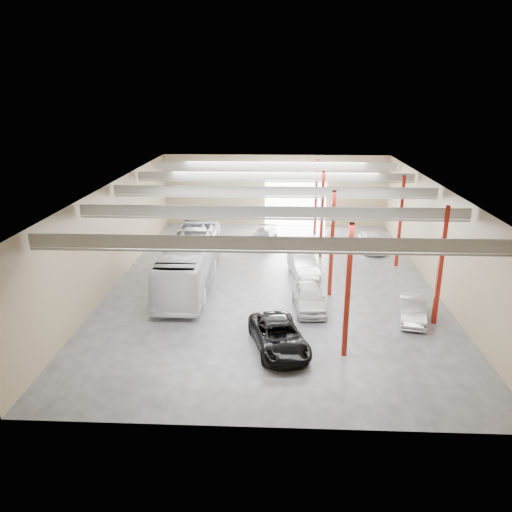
# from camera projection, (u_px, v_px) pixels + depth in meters

# --- Properties ---
(depot_shell) EXTENTS (22.12, 32.12, 7.06)m
(depot_shell) POSITION_uv_depth(u_px,v_px,m) (275.00, 212.00, 34.16)
(depot_shell) COLOR #414146
(depot_shell) RESTS_ON ground
(coach_bus) EXTENTS (2.96, 12.32, 3.43)m
(coach_bus) POSITION_uv_depth(u_px,v_px,m) (190.00, 262.00, 34.31)
(coach_bus) COLOR silver
(coach_bus) RESTS_ON ground
(black_sedan) EXTENTS (3.66, 5.76, 1.48)m
(black_sedan) POSITION_uv_depth(u_px,v_px,m) (279.00, 336.00, 25.98)
(black_sedan) COLOR black
(black_sedan) RESTS_ON ground
(car_row_a) EXTENTS (2.16, 4.70, 1.56)m
(car_row_a) POSITION_uv_depth(u_px,v_px,m) (309.00, 297.00, 30.82)
(car_row_a) COLOR silver
(car_row_a) RESTS_ON ground
(car_row_b) EXTENTS (2.40, 4.93, 1.56)m
(car_row_b) POSITION_uv_depth(u_px,v_px,m) (303.00, 266.00, 36.36)
(car_row_b) COLOR silver
(car_row_b) RESTS_ON ground
(car_row_c) EXTENTS (2.82, 4.97, 1.36)m
(car_row_c) POSITION_uv_depth(u_px,v_px,m) (263.00, 238.00, 43.64)
(car_row_c) COLOR slate
(car_row_c) RESTS_ON ground
(car_right_near) EXTENTS (2.16, 4.23, 1.33)m
(car_right_near) POSITION_uv_depth(u_px,v_px,m) (412.00, 309.00, 29.34)
(car_right_near) COLOR #AAABAF
(car_right_near) RESTS_ON ground
(car_right_far) EXTENTS (1.91, 4.43, 1.49)m
(car_right_far) POSITION_uv_depth(u_px,v_px,m) (371.00, 242.00, 42.22)
(car_right_far) COLOR white
(car_right_far) RESTS_ON ground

